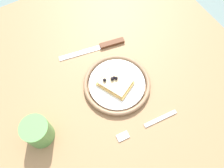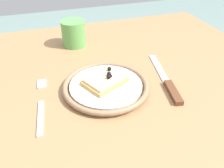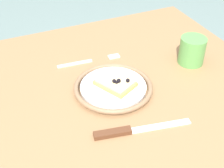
{
  "view_description": "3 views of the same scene",
  "coord_description": "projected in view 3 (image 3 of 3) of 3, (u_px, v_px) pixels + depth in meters",
  "views": [
    {
      "loc": [
        -0.33,
        0.18,
        1.4
      ],
      "look_at": [
        -0.06,
        0.02,
        0.75
      ],
      "focal_mm": 36.09,
      "sensor_mm": 36.0,
      "label": 1
    },
    {
      "loc": [
        -0.19,
        -0.44,
        1.08
      ],
      "look_at": [
        -0.05,
        -0.01,
        0.76
      ],
      "focal_mm": 36.54,
      "sensor_mm": 36.0,
      "label": 2
    },
    {
      "loc": [
        0.55,
        -0.27,
        1.27
      ],
      "look_at": [
        -0.05,
        -0.0,
        0.76
      ],
      "focal_mm": 49.79,
      "sensor_mm": 36.0,
      "label": 3
    }
  ],
  "objects": [
    {
      "name": "dining_table",
      "position": [
        120.0,
        126.0,
        0.87
      ],
      "size": [
        0.94,
        0.93,
        0.73
      ],
      "color": "#936D47",
      "rests_on": "ground_plane"
    },
    {
      "name": "fork",
      "position": [
        90.0,
        61.0,
        0.97
      ],
      "size": [
        0.03,
        0.2,
        0.0
      ],
      "color": "silver",
      "rests_on": "dining_table"
    },
    {
      "name": "plate",
      "position": [
        113.0,
        87.0,
        0.85
      ],
      "size": [
        0.22,
        0.22,
        0.02
      ],
      "color": "white",
      "rests_on": "dining_table"
    },
    {
      "name": "knife",
      "position": [
        126.0,
        131.0,
        0.73
      ],
      "size": [
        0.06,
        0.24,
        0.01
      ],
      "color": "silver",
      "rests_on": "dining_table"
    },
    {
      "name": "cup",
      "position": [
        192.0,
        51.0,
        0.94
      ],
      "size": [
        0.08,
        0.08,
        0.08
      ],
      "primitive_type": "cylinder",
      "color": "#599E4C",
      "rests_on": "dining_table"
    },
    {
      "name": "pizza_slice_near",
      "position": [
        115.0,
        83.0,
        0.85
      ],
      "size": [
        0.12,
        0.11,
        0.03
      ],
      "color": "tan",
      "rests_on": "plate"
    }
  ]
}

